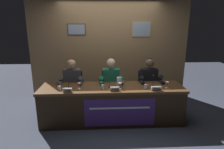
% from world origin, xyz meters
% --- Properties ---
extents(ground_plane, '(12.00, 12.00, 0.00)m').
position_xyz_m(ground_plane, '(0.00, 0.00, 0.00)').
color(ground_plane, '#383D4C').
extents(wall_back_panelled, '(4.06, 0.14, 2.60)m').
position_xyz_m(wall_back_panelled, '(0.00, 1.35, 1.30)').
color(wall_back_panelled, '#937047').
rests_on(wall_back_panelled, ground_plane).
extents(conference_table, '(2.86, 0.75, 0.74)m').
position_xyz_m(conference_table, '(0.00, -0.10, 0.50)').
color(conference_table, brown).
rests_on(conference_table, ground_plane).
extents(chair_left, '(0.44, 0.45, 0.91)m').
position_xyz_m(chair_left, '(-0.85, 0.56, 0.44)').
color(chair_left, black).
rests_on(chair_left, ground_plane).
extents(panelist_left, '(0.51, 0.48, 1.24)m').
position_xyz_m(panelist_left, '(-0.85, 0.36, 0.72)').
color(panelist_left, black).
rests_on(panelist_left, ground_plane).
extents(nameplate_left, '(0.16, 0.06, 0.08)m').
position_xyz_m(nameplate_left, '(-0.84, -0.28, 0.78)').
color(nameplate_left, white).
rests_on(nameplate_left, conference_table).
extents(juice_glass_left, '(0.06, 0.06, 0.12)m').
position_xyz_m(juice_glass_left, '(-0.64, -0.11, 0.82)').
color(juice_glass_left, white).
rests_on(juice_glass_left, conference_table).
extents(water_cup_left, '(0.06, 0.06, 0.08)m').
position_xyz_m(water_cup_left, '(-1.01, -0.16, 0.78)').
color(water_cup_left, silver).
rests_on(water_cup_left, conference_table).
extents(microphone_left, '(0.06, 0.17, 0.22)m').
position_xyz_m(microphone_left, '(-0.87, 0.01, 0.81)').
color(microphone_left, black).
rests_on(microphone_left, conference_table).
extents(chair_center, '(0.44, 0.45, 0.91)m').
position_xyz_m(chair_center, '(0.00, 0.56, 0.44)').
color(chair_center, black).
rests_on(chair_center, ground_plane).
extents(panelist_center, '(0.51, 0.48, 1.24)m').
position_xyz_m(panelist_center, '(0.00, 0.36, 0.72)').
color(panelist_center, black).
rests_on(panelist_center, ground_plane).
extents(nameplate_center, '(0.17, 0.06, 0.08)m').
position_xyz_m(nameplate_center, '(0.03, -0.26, 0.78)').
color(nameplate_center, white).
rests_on(nameplate_center, conference_table).
extents(juice_glass_center, '(0.06, 0.06, 0.12)m').
position_xyz_m(juice_glass_center, '(0.15, -0.15, 0.82)').
color(juice_glass_center, white).
rests_on(juice_glass_center, conference_table).
extents(water_cup_center, '(0.06, 0.06, 0.08)m').
position_xyz_m(water_cup_center, '(-0.19, -0.14, 0.78)').
color(water_cup_center, silver).
rests_on(water_cup_center, conference_table).
extents(microphone_center, '(0.06, 0.17, 0.22)m').
position_xyz_m(microphone_center, '(-0.04, -0.02, 0.81)').
color(microphone_center, black).
rests_on(microphone_center, conference_table).
extents(chair_right, '(0.44, 0.45, 0.91)m').
position_xyz_m(chair_right, '(0.85, 0.56, 0.44)').
color(chair_right, black).
rests_on(chair_right, ground_plane).
extents(panelist_right, '(0.51, 0.48, 1.24)m').
position_xyz_m(panelist_right, '(0.85, 0.36, 0.72)').
color(panelist_right, black).
rests_on(panelist_right, ground_plane).
extents(nameplate_right, '(0.19, 0.06, 0.08)m').
position_xyz_m(nameplate_right, '(0.82, -0.27, 0.78)').
color(nameplate_right, white).
rests_on(nameplate_right, conference_table).
extents(juice_glass_right, '(0.06, 0.06, 0.12)m').
position_xyz_m(juice_glass_right, '(1.07, -0.13, 0.82)').
color(juice_glass_right, white).
rests_on(juice_glass_right, conference_table).
extents(water_cup_right, '(0.06, 0.06, 0.08)m').
position_xyz_m(water_cup_right, '(0.65, -0.15, 0.78)').
color(water_cup_right, silver).
rests_on(water_cup_right, conference_table).
extents(microphone_right, '(0.06, 0.17, 0.22)m').
position_xyz_m(microphone_right, '(0.84, -0.02, 0.81)').
color(microphone_right, black).
rests_on(microphone_right, conference_table).
extents(water_pitcher_central, '(0.15, 0.10, 0.21)m').
position_xyz_m(water_pitcher_central, '(0.14, -0.00, 0.83)').
color(water_pitcher_central, silver).
rests_on(water_pitcher_central, conference_table).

